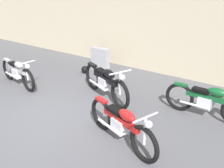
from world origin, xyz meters
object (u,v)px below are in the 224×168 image
object	(u,v)px
stone_marker	(100,59)
helmet	(85,70)
motorcycle_green	(208,101)
motorcycle_red	(121,124)
motorcycle_black	(105,82)
motorcycle_silver	(18,72)

from	to	relation	value
stone_marker	helmet	xyz separation A→B (m)	(-0.23, -0.56, -0.27)
motorcycle_green	helmet	bearing A→B (deg)	171.55
helmet	motorcycle_red	xyz separation A→B (m)	(3.24, -2.70, 0.32)
helmet	motorcycle_green	distance (m)	4.42
motorcycle_black	motorcycle_silver	size ratio (longest dim) A/B	1.05
helmet	motorcycle_red	distance (m)	4.23
stone_marker	motorcycle_green	size ratio (longest dim) A/B	0.39
motorcycle_red	motorcycle_black	bearing A→B (deg)	153.21
motorcycle_green	motorcycle_red	bearing A→B (deg)	-118.26
stone_marker	motorcycle_green	xyz separation A→B (m)	(4.11, -1.27, 0.04)
helmet	motorcycle_green	xyz separation A→B (m)	(4.35, -0.71, 0.32)
stone_marker	motorcycle_red	xyz separation A→B (m)	(3.01, -3.26, 0.04)
helmet	motorcycle_red	size ratio (longest dim) A/B	0.13
motorcycle_silver	stone_marker	bearing A→B (deg)	75.03
motorcycle_red	motorcycle_black	xyz separation A→B (m)	(-1.48, 1.50, 0.04)
stone_marker	motorcycle_red	bearing A→B (deg)	-47.35
stone_marker	motorcycle_green	world-z (taller)	motorcycle_green
stone_marker	helmet	world-z (taller)	stone_marker
stone_marker	motorcycle_silver	world-z (taller)	motorcycle_silver
helmet	motorcycle_red	world-z (taller)	motorcycle_red
motorcycle_black	motorcycle_silver	world-z (taller)	motorcycle_black
motorcycle_red	motorcycle_silver	world-z (taller)	motorcycle_red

